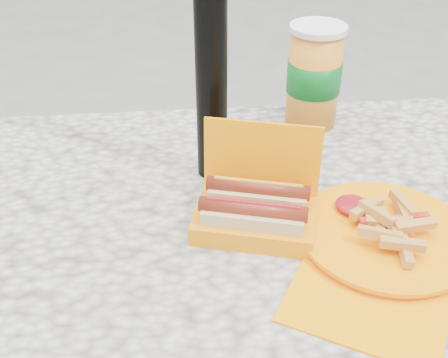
{
  "coord_description": "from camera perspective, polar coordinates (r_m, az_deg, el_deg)",
  "views": [
    {
      "loc": [
        -0.06,
        -0.65,
        1.28
      ],
      "look_at": [
        0.01,
        0.06,
        0.8
      ],
      "focal_mm": 45.0,
      "sensor_mm": 36.0,
      "label": 1
    }
  ],
  "objects": [
    {
      "name": "picnic_table",
      "position": [
        0.91,
        -0.27,
        -10.49
      ],
      "size": [
        1.2,
        0.8,
        0.75
      ],
      "color": "beige",
      "rests_on": "ground"
    },
    {
      "name": "hotdog_box",
      "position": [
        0.83,
        3.23,
        -3.08
      ],
      "size": [
        0.2,
        0.17,
        0.14
      ],
      "rotation": [
        0.0,
        0.0,
        -0.28
      ],
      "color": "#FF8F00",
      "rests_on": "picnic_table"
    },
    {
      "name": "fries_plate",
      "position": [
        0.84,
        15.94,
        -5.67
      ],
      "size": [
        0.31,
        0.36,
        0.05
      ],
      "rotation": [
        0.0,
        0.0,
        -0.19
      ],
      "color": "#FF9500",
      "rests_on": "picnic_table"
    },
    {
      "name": "soda_cup",
      "position": [
        1.09,
        9.13,
        10.3
      ],
      "size": [
        0.1,
        0.1,
        0.2
      ],
      "rotation": [
        0.0,
        0.0,
        -0.38
      ],
      "color": "orange",
      "rests_on": "picnic_table"
    }
  ]
}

